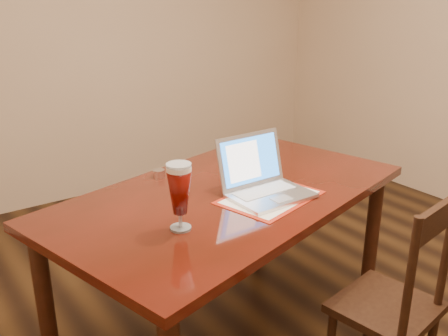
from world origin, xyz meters
TOP-DOWN VIEW (x-y plane):
  - dining_table at (-0.30, 0.24)m, footprint 1.90×1.35m
  - dining_chair at (0.05, -0.47)m, footprint 0.46×0.44m

SIDE VIEW (x-z plane):
  - dining_chair at x=0.05m, z-range -0.03..0.92m
  - dining_table at x=-0.30m, z-range 0.18..1.26m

